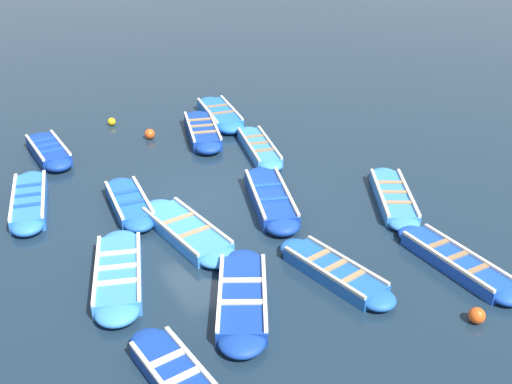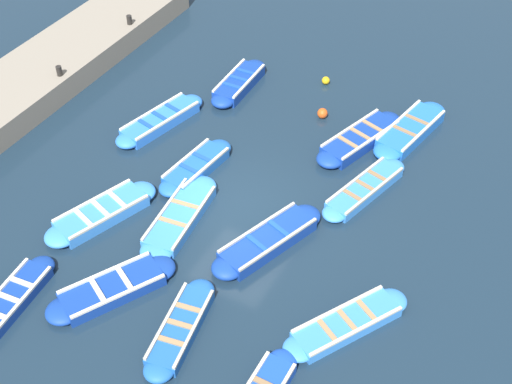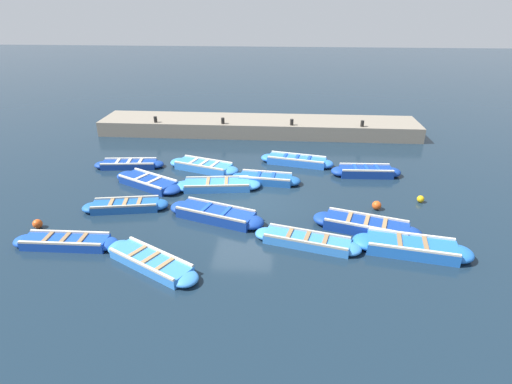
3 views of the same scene
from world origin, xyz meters
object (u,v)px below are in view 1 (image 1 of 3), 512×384
(boat_mid_row, at_px, (334,272))
(buoy_yellow_far, at_px, (477,315))
(boat_outer_right, at_px, (456,262))
(boat_far_corner, at_px, (202,131))
(boat_stern_in, at_px, (186,231))
(boat_broadside, at_px, (119,274))
(boat_centre, at_px, (393,197))
(boat_near_quay, at_px, (182,384))
(buoy_white_drifting, at_px, (112,122))
(boat_end_of_row, at_px, (242,298))
(boat_drifting, at_px, (271,199))
(boat_alongside, at_px, (220,114))
(boat_inner_gap, at_px, (49,151))
(buoy_orange_near, at_px, (150,134))
(boat_tucked, at_px, (129,203))
(boat_outer_left, at_px, (29,201))
(boat_bow_out, at_px, (259,148))

(boat_mid_row, xyz_separation_m, buoy_yellow_far, (1.60, -2.63, 0.01))
(boat_outer_right, height_order, boat_far_corner, boat_far_corner)
(boat_stern_in, distance_m, boat_broadside, 2.27)
(boat_centre, bearing_deg, boat_near_quay, -155.57)
(boat_outer_right, distance_m, buoy_white_drifting, 13.36)
(boat_outer_right, distance_m, boat_end_of_row, 5.04)
(boat_drifting, relative_size, boat_alongside, 1.01)
(boat_far_corner, height_order, boat_inner_gap, boat_far_corner)
(boat_inner_gap, height_order, boat_stern_in, boat_inner_gap)
(buoy_orange_near, bearing_deg, boat_far_corner, -22.86)
(boat_stern_in, bearing_deg, buoy_white_drifting, 85.24)
(boat_inner_gap, bearing_deg, boat_end_of_row, -79.27)
(boat_tucked, relative_size, boat_centre, 0.90)
(boat_drifting, height_order, boat_inner_gap, boat_drifting)
(boat_mid_row, relative_size, boat_stern_in, 0.87)
(boat_mid_row, bearing_deg, boat_alongside, 77.87)
(boat_inner_gap, relative_size, buoy_white_drifting, 11.37)
(boat_centre, distance_m, boat_broadside, 7.76)
(boat_near_quay, distance_m, buoy_white_drifting, 13.38)
(boat_near_quay, bearing_deg, boat_outer_right, 3.19)
(boat_near_quay, distance_m, boat_alongside, 13.39)
(buoy_white_drifting, bearing_deg, boat_outer_left, -127.71)
(boat_mid_row, bearing_deg, boat_outer_right, -21.34)
(boat_outer_right, distance_m, boat_inner_gap, 12.87)
(boat_centre, distance_m, buoy_orange_near, 8.75)
(boat_alongside, bearing_deg, boat_outer_right, -87.74)
(boat_mid_row, relative_size, buoy_yellow_far, 10.02)
(boat_centre, height_order, boat_broadside, boat_broadside)
(boat_end_of_row, relative_size, boat_tucked, 1.13)
(boat_stern_in, bearing_deg, boat_inner_gap, 105.93)
(boat_inner_gap, xyz_separation_m, buoy_orange_near, (3.36, -0.16, -0.02))
(boat_inner_gap, bearing_deg, boat_alongside, 3.28)
(boat_far_corner, xyz_separation_m, boat_stern_in, (-3.13, -5.81, -0.04))
(buoy_white_drifting, bearing_deg, boat_alongside, -20.42)
(boat_drifting, height_order, buoy_yellow_far, boat_drifting)
(boat_centre, relative_size, buoy_orange_near, 10.04)
(boat_far_corner, xyz_separation_m, buoy_white_drifting, (-2.43, 2.60, -0.06))
(boat_end_of_row, height_order, boat_mid_row, boat_end_of_row)
(boat_tucked, xyz_separation_m, boat_bow_out, (4.95, 1.62, -0.02))
(buoy_orange_near, bearing_deg, buoy_white_drifting, 111.79)
(boat_mid_row, bearing_deg, buoy_yellow_far, -58.80)
(boat_outer_left, relative_size, buoy_white_drifting, 13.12)
(boat_tucked, relative_size, boat_drifting, 0.82)
(boat_near_quay, bearing_deg, buoy_yellow_far, -11.64)
(boat_tucked, height_order, boat_broadside, boat_broadside)
(boat_mid_row, bearing_deg, boat_centre, 30.95)
(boat_outer_right, xyz_separation_m, buoy_white_drifting, (-4.14, 12.70, -0.02))
(boat_mid_row, bearing_deg, boat_far_corner, 84.04)
(boat_outer_right, xyz_separation_m, boat_mid_row, (-2.66, 1.04, 0.00))
(boat_stern_in, bearing_deg, boat_mid_row, -56.14)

